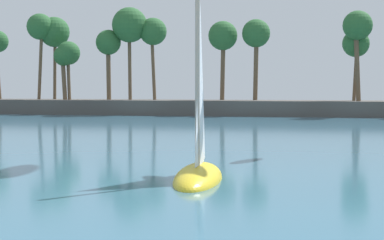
{
  "coord_description": "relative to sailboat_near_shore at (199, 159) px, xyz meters",
  "views": [
    {
      "loc": [
        5.51,
        -4.71,
        3.57
      ],
      "look_at": [
        2.32,
        11.09,
        2.68
      ],
      "focal_mm": 58.89,
      "sensor_mm": 36.0,
      "label": 1
    }
  ],
  "objects": [
    {
      "name": "sailboat_near_shore",
      "position": [
        0.0,
        0.0,
        0.0
      ],
      "size": [
        2.16,
        5.83,
        8.29
      ],
      "color": "yellow",
      "rests_on": "sea"
    },
    {
      "name": "sea",
      "position": [
        -1.14,
        38.8,
        -0.78
      ],
      "size": [
        220.0,
        101.92,
        0.06
      ],
      "primitive_type": "cube",
      "color": "#386B84",
      "rests_on": "ground"
    },
    {
      "name": "palm_headland",
      "position": [
        -2.54,
        49.93,
        3.37
      ],
      "size": [
        90.84,
        6.28,
        12.91
      ],
      "color": "#514C47",
      "rests_on": "ground"
    }
  ]
}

